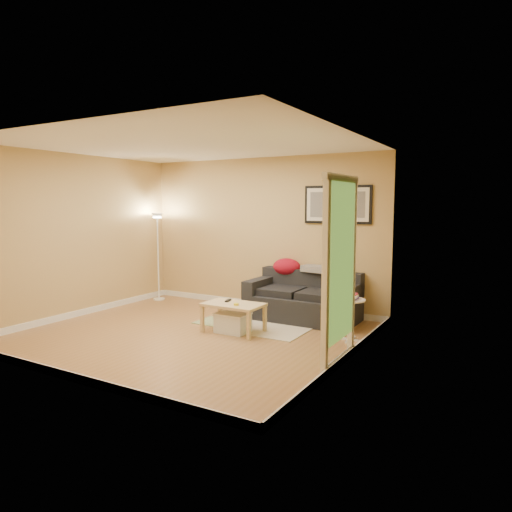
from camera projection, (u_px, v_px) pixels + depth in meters
name	position (u px, v px, depth m)	size (l,w,h in m)	color
floor	(192.00, 334.00, 6.49)	(4.50, 4.50, 0.00)	#9B6E42
ceiling	(189.00, 144.00, 6.20)	(4.50, 4.50, 0.00)	white
wall_back	(262.00, 234.00, 8.07)	(4.50, 4.50, 0.00)	tan
wall_front	(65.00, 256.00, 4.63)	(4.50, 4.50, 0.00)	tan
wall_left	(79.00, 236.00, 7.47)	(4.00, 4.00, 0.00)	tan
wall_right	(349.00, 250.00, 5.23)	(4.00, 4.00, 0.00)	tan
baseboard_back	(261.00, 304.00, 8.20)	(4.50, 0.02, 0.10)	white
baseboard_front	(72.00, 376.00, 4.78)	(4.50, 0.02, 0.10)	white
baseboard_left	(82.00, 312.00, 7.60)	(0.02, 4.00, 0.10)	white
baseboard_right	(346.00, 357.00, 5.38)	(0.02, 4.00, 0.10)	white
sofa	(302.00, 296.00, 7.27)	(1.70, 0.90, 0.75)	black
red_throw	(287.00, 267.00, 7.73)	(0.48, 0.36, 0.28)	#A30F2F
plaid_throw	(316.00, 269.00, 7.44)	(0.42, 0.26, 0.10)	tan
framed_print_left	(320.00, 205.00, 7.46)	(0.50, 0.04, 0.60)	black
framed_print_right	(356.00, 205.00, 7.16)	(0.50, 0.04, 0.60)	black
area_rug	(264.00, 328.00, 6.78)	(1.25, 0.85, 0.01)	beige
green_runner	(220.00, 322.00, 7.13)	(0.70, 0.50, 0.01)	#668C4C
coffee_table	(233.00, 318.00, 6.59)	(0.83, 0.51, 0.42)	#D9BB84
remote_control	(228.00, 300.00, 6.71)	(0.05, 0.16, 0.02)	black
tape_roll	(236.00, 304.00, 6.43)	(0.07, 0.07, 0.03)	yellow
storage_bin	(233.00, 323.00, 6.58)	(0.46, 0.34, 0.29)	white
side_table	(351.00, 320.00, 6.17)	(0.37, 0.37, 0.56)	white
book_stack	(350.00, 296.00, 6.13)	(0.18, 0.24, 0.07)	#3A3194
floor_lamp	(158.00, 259.00, 8.76)	(0.21, 0.21, 1.65)	white
doorway	(340.00, 275.00, 5.16)	(0.12, 1.01, 2.13)	white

